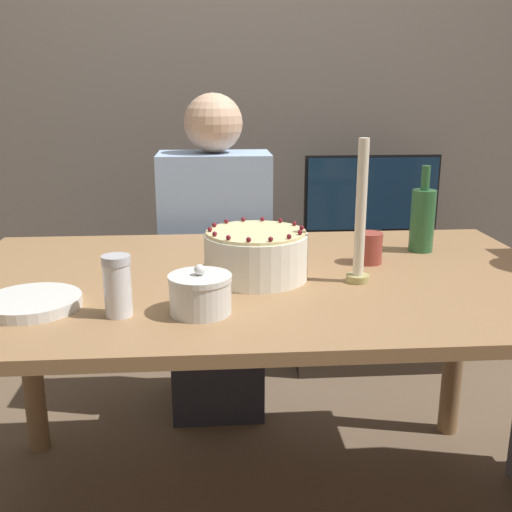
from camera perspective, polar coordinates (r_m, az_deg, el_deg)
wall_behind at (r=2.88m, az=-2.10°, el=17.43°), size 8.00×0.05×2.60m
dining_table at (r=1.58m, az=0.16°, el=-5.43°), size 1.58×0.94×0.74m
cake at (r=1.51m, az=0.00°, el=0.14°), size 0.26×0.26×0.14m
sugar_bowl at (r=1.29m, az=-5.33°, el=-3.59°), size 0.14×0.14×0.11m
sugar_shaker at (r=1.29m, az=-13.05°, el=-2.76°), size 0.06×0.06×0.13m
plate_stack at (r=1.41m, az=-20.58°, el=-4.18°), size 0.22×0.22×0.02m
candle at (r=1.48m, az=9.90°, el=3.10°), size 0.06×0.06×0.36m
bottle at (r=1.83m, az=15.57°, el=3.42°), size 0.07×0.07×0.25m
cup at (r=1.68m, az=10.69°, el=0.76°), size 0.07×0.07×0.09m
person_man_blue_shirt at (r=2.25m, az=-3.82°, el=-2.18°), size 0.40×0.34×1.20m
side_cabinet at (r=2.83m, az=10.49°, el=-3.86°), size 0.70×0.50×0.55m
tv_monitor at (r=2.72m, az=10.97°, el=5.66°), size 0.60×0.10×0.38m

